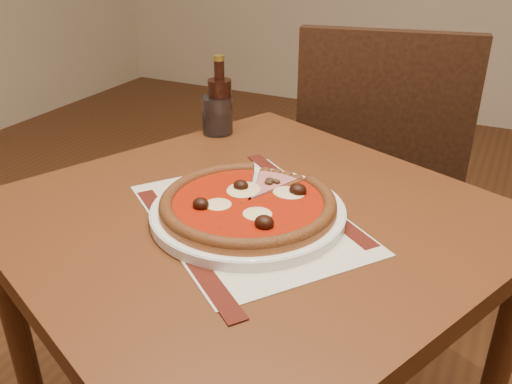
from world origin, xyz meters
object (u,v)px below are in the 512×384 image
chair_far (379,167)px  pizza (248,203)px  table (251,259)px  bottle (220,103)px  plate (248,213)px  water_glass (217,115)px

chair_far → pizza: (-0.05, -0.76, 0.22)m
table → pizza: 0.13m
table → bottle: bottle is taller
plate → pizza: pizza is taller
chair_far → bottle: (-0.30, -0.41, 0.27)m
chair_far → plate: bearing=75.1°
table → water_glass: size_ratio=11.72×
water_glass → bottle: 0.03m
plate → water_glass: size_ratio=3.77×
table → bottle: (-0.25, 0.33, 0.18)m
plate → bottle: bearing=125.9°
chair_far → bottle: chair_far is taller
pizza → plate: bearing=-78.1°
table → plate: size_ratio=3.10×
plate → table: bearing=104.7°
table → plate: 0.12m
table → water_glass: (-0.25, 0.32, 0.15)m
plate → pizza: size_ratio=1.11×
plate → chair_far: bearing=86.3°
pizza → water_glass: 0.43m
water_glass → chair_far: bearing=53.2°
table → pizza: (0.01, -0.02, 0.13)m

